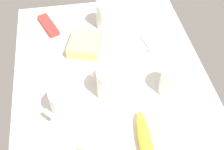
{
  "coord_description": "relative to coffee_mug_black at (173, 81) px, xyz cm",
  "views": [
    {
      "loc": [
        61.54,
        -10.3,
        75.82
      ],
      "look_at": [
        0.0,
        0.0,
        5.0
      ],
      "focal_mm": 47.07,
      "sensor_mm": 36.0,
      "label": 1
    }
  ],
  "objects": [
    {
      "name": "glass_of_milk",
      "position": [
        -35.52,
        -15.71,
        0.14
      ],
      "size": [
        7.29,
        7.29,
        10.4
      ],
      "color": "silver",
      "rests_on": "tabletop"
    },
    {
      "name": "snack_bar",
      "position": [
        -38.26,
        -37.86,
        -3.41
      ],
      "size": [
        13.68,
        8.37,
        2.0
      ],
      "primitive_type": "cube",
      "rotation": [
        0.0,
        0.0,
        0.37
      ],
      "color": "red",
      "rests_on": "tabletop"
    },
    {
      "name": "coffee_mug_black",
      "position": [
        0.0,
        0.0,
        0.0
      ],
      "size": [
        10.05,
        8.79,
        8.54
      ],
      "color": "white",
      "rests_on": "tabletop"
    },
    {
      "name": "coffee_mug_spare",
      "position": [
        -2.04,
        -19.22,
        0.7
      ],
      "size": [
        10.47,
        9.9,
        9.94
      ],
      "color": "white",
      "rests_on": "tabletop"
    },
    {
      "name": "spoon",
      "position": [
        -21.05,
        -2.29,
        -4.02
      ],
      "size": [
        12.38,
        4.24,
        0.8
      ],
      "color": "silver",
      "rests_on": "tabletop"
    },
    {
      "name": "coffee_mug_milky",
      "position": [
        2.67,
        -33.74,
        0.36
      ],
      "size": [
        9.43,
        9.8,
        9.25
      ],
      "color": "white",
      "rests_on": "tabletop"
    },
    {
      "name": "sandwich_main",
      "position": [
        -23.48,
        -25.05,
        -2.21
      ],
      "size": [
        14.61,
        13.85,
        4.4
      ],
      "color": "#DBB77A",
      "rests_on": "tabletop"
    },
    {
      "name": "tabletop",
      "position": [
        -6.92,
        -17.96,
        -5.41
      ],
      "size": [
        90.0,
        64.0,
        2.0
      ],
      "primitive_type": "cube",
      "color": "beige",
      "rests_on": "ground"
    },
    {
      "name": "banana",
      "position": [
        17.72,
        -12.78,
        -2.51
      ],
      "size": [
        20.32,
        4.9,
        3.78
      ],
      "color": "yellow",
      "rests_on": "tabletop"
    }
  ]
}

